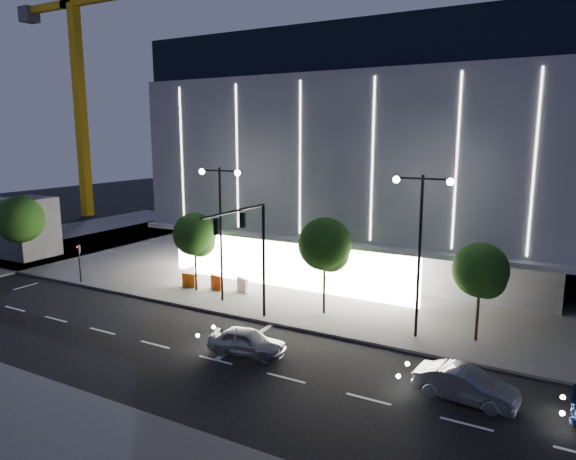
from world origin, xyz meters
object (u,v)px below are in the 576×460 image
(tower_crane, at_px, (83,62))
(barrier_d, at_px, (243,285))
(traffic_mast, at_px, (250,242))
(ped_signal_far, at_px, (79,259))
(tree_left, at_px, (195,237))
(tree_mid, at_px, (325,247))
(street_lamp_west, at_px, (220,215))
(barrier_c, at_px, (217,282))
(car_lead, at_px, (247,342))
(barrier_a, at_px, (189,280))
(tree_right, at_px, (481,273))
(car_second, at_px, (465,385))
(street_lamp_east, at_px, (420,232))

(tower_crane, height_order, barrier_d, tower_crane)
(barrier_d, bearing_deg, traffic_mast, -29.21)
(ped_signal_far, bearing_deg, tree_left, 15.61)
(tree_mid, bearing_deg, street_lamp_west, -171.74)
(barrier_d, bearing_deg, barrier_c, -146.77)
(traffic_mast, relative_size, barrier_d, 6.43)
(car_lead, height_order, barrier_a, car_lead)
(tree_left, relative_size, barrier_d, 5.20)
(ped_signal_far, relative_size, tree_mid, 0.49)
(barrier_c, bearing_deg, barrier_a, -152.90)
(tree_right, distance_m, barrier_c, 18.19)
(street_lamp_west, xyz_separation_m, ped_signal_far, (-12.00, -1.50, -4.07))
(car_lead, bearing_deg, tower_crane, 49.77)
(car_second, bearing_deg, street_lamp_east, 38.89)
(street_lamp_east, relative_size, tree_right, 1.63)
(barrier_a, bearing_deg, street_lamp_west, -24.85)
(street_lamp_east, relative_size, barrier_a, 8.18)
(tree_right, distance_m, car_second, 7.40)
(tree_left, bearing_deg, barrier_d, 21.60)
(car_lead, bearing_deg, barrier_d, 27.40)
(ped_signal_far, bearing_deg, car_second, -8.23)
(barrier_c, bearing_deg, tree_left, -128.34)
(car_lead, bearing_deg, barrier_c, 36.79)
(street_lamp_west, distance_m, car_second, 18.30)
(tower_crane, relative_size, tree_mid, 5.20)
(street_lamp_west, xyz_separation_m, barrier_c, (-1.85, 1.87, -5.31))
(ped_signal_far, distance_m, barrier_a, 8.63)
(ped_signal_far, height_order, tree_left, tree_left)
(street_lamp_east, height_order, tower_crane, tower_crane)
(tree_left, xyz_separation_m, car_lead, (8.97, -7.17, -3.35))
(street_lamp_east, height_order, car_second, street_lamp_east)
(street_lamp_east, height_order, car_lead, street_lamp_east)
(car_second, xyz_separation_m, barrier_c, (-18.45, 7.51, -0.05))
(tower_crane, xyz_separation_m, tree_mid, (44.95, -20.98, -16.17))
(tree_mid, height_order, car_second, tree_mid)
(street_lamp_east, height_order, tree_left, street_lamp_east)
(ped_signal_far, xyz_separation_m, car_lead, (18.00, -4.65, -1.20))
(tree_right, height_order, barrier_a, tree_right)
(tower_crane, relative_size, barrier_d, 29.09)
(car_lead, bearing_deg, tree_left, 43.79)
(traffic_mast, height_order, ped_signal_far, traffic_mast)
(car_second, distance_m, barrier_a, 21.73)
(tree_right, relative_size, barrier_d, 5.01)
(street_lamp_west, relative_size, tower_crane, 0.28)
(barrier_a, relative_size, barrier_d, 1.00)
(traffic_mast, bearing_deg, tree_right, 17.02)
(ped_signal_far, height_order, barrier_d, ped_signal_far)
(street_lamp_west, height_order, barrier_a, street_lamp_west)
(tree_right, bearing_deg, ped_signal_far, -174.86)
(tree_right, xyz_separation_m, car_lead, (-10.03, -7.17, -3.20))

